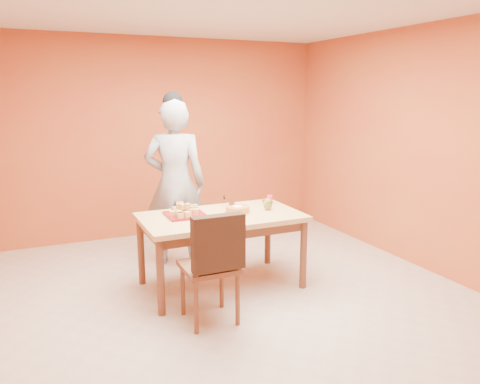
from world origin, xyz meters
name	(u,v)px	position (x,y,z in m)	size (l,w,h in m)	color
floor	(240,299)	(0.00, 0.00, 0.00)	(5.00, 5.00, 0.00)	beige
ceiling	(240,4)	(0.00, 0.00, 2.70)	(5.00, 5.00, 0.00)	silver
wall_back	(166,138)	(0.00, 2.50, 1.35)	(4.50, 4.50, 0.00)	#B15E28
wall_right	(425,149)	(2.25, 0.00, 1.35)	(5.00, 5.00, 0.00)	#B15E28
dining_table	(221,224)	(-0.04, 0.38, 0.67)	(1.60, 0.90, 0.76)	tan
dining_chair	(210,264)	(-0.41, -0.29, 0.52)	(0.46, 0.54, 1.01)	brown
pastry_pile	(185,208)	(-0.38, 0.49, 0.84)	(0.34, 0.34, 0.11)	tan
person	(175,184)	(-0.26, 1.22, 0.95)	(0.69, 0.45, 1.90)	#9C9D9F
pastry_platter	(185,215)	(-0.38, 0.49, 0.77)	(0.38, 0.38, 0.02)	maroon
red_dinner_plate	(180,213)	(-0.40, 0.59, 0.77)	(0.26, 0.26, 0.02)	maroon
white_cake_plate	(238,212)	(0.14, 0.37, 0.77)	(0.28, 0.28, 0.01)	silver
sponge_cake	(238,209)	(0.14, 0.37, 0.80)	(0.24, 0.24, 0.06)	#C57E33
cake_server	(232,202)	(0.15, 0.55, 0.83)	(0.06, 0.29, 0.01)	silver
egg_ornament	(268,204)	(0.48, 0.36, 0.82)	(0.10, 0.08, 0.12)	olive
magenta_glass	(270,199)	(0.64, 0.62, 0.81)	(0.06, 0.06, 0.09)	#DC2156
checker_tin	(267,201)	(0.64, 0.68, 0.78)	(0.11, 0.11, 0.03)	#321D0D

